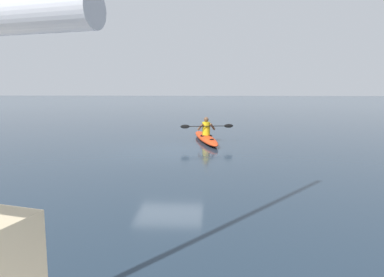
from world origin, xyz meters
The scene contains 3 objects.
ground_plane centered at (0.00, 0.00, 0.00)m, with size 160.00×160.00×0.00m, color #1E2D3D.
kayak centered at (-1.32, -2.52, 0.15)m, with size 1.46×4.48×0.29m.
kayaker centered at (-1.35, -2.41, 0.64)m, with size 2.27×0.61×0.79m.
Camera 1 is at (-1.61, 13.36, 2.40)m, focal length 34.06 mm.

